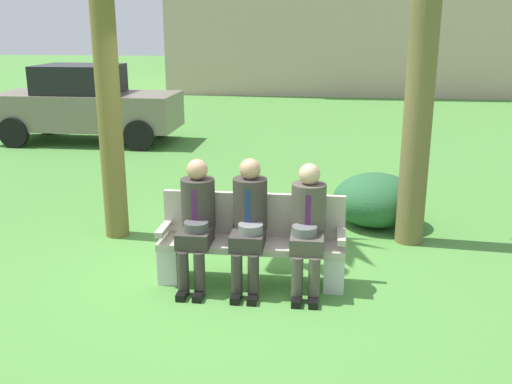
{
  "coord_description": "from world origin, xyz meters",
  "views": [
    {
      "loc": [
        1.0,
        -5.61,
        2.57
      ],
      "look_at": [
        0.29,
        0.25,
        0.85
      ],
      "focal_mm": 41.13,
      "sensor_mm": 36.0,
      "label": 1
    }
  ],
  "objects_px": {
    "seated_man_left": "(196,217)",
    "seated_man_right": "(308,222)",
    "park_bench": "(252,242)",
    "seated_man_middle": "(249,218)",
    "parked_car_near": "(87,104)",
    "shrub_near_bench": "(376,200)"
  },
  "relations": [
    {
      "from": "shrub_near_bench",
      "to": "seated_man_right",
      "type": "bearing_deg",
      "value": -112.02
    },
    {
      "from": "seated_man_middle",
      "to": "shrub_near_bench",
      "type": "distance_m",
      "value": 2.48
    },
    {
      "from": "shrub_near_bench",
      "to": "parked_car_near",
      "type": "relative_size",
      "value": 0.28
    },
    {
      "from": "seated_man_left",
      "to": "seated_man_right",
      "type": "bearing_deg",
      "value": -0.07
    },
    {
      "from": "seated_man_middle",
      "to": "shrub_near_bench",
      "type": "xyz_separation_m",
      "value": [
        1.39,
        2.02,
        -0.38
      ]
    },
    {
      "from": "shrub_near_bench",
      "to": "parked_car_near",
      "type": "bearing_deg",
      "value": 140.38
    },
    {
      "from": "seated_man_left",
      "to": "parked_car_near",
      "type": "bearing_deg",
      "value": 119.95
    },
    {
      "from": "park_bench",
      "to": "seated_man_left",
      "type": "xyz_separation_m",
      "value": [
        -0.54,
        -0.13,
        0.29
      ]
    },
    {
      "from": "park_bench",
      "to": "seated_man_middle",
      "type": "bearing_deg",
      "value": -94.97
    },
    {
      "from": "seated_man_right",
      "to": "seated_man_middle",
      "type": "bearing_deg",
      "value": 179.64
    },
    {
      "from": "seated_man_left",
      "to": "seated_man_middle",
      "type": "distance_m",
      "value": 0.53
    },
    {
      "from": "park_bench",
      "to": "seated_man_middle",
      "type": "height_order",
      "value": "seated_man_middle"
    },
    {
      "from": "seated_man_right",
      "to": "seated_man_left",
      "type": "bearing_deg",
      "value": 179.93
    },
    {
      "from": "seated_man_left",
      "to": "shrub_near_bench",
      "type": "xyz_separation_m",
      "value": [
        1.92,
        2.02,
        -0.36
      ]
    },
    {
      "from": "park_bench",
      "to": "seated_man_middle",
      "type": "distance_m",
      "value": 0.33
    },
    {
      "from": "park_bench",
      "to": "parked_car_near",
      "type": "distance_m",
      "value": 8.14
    },
    {
      "from": "seated_man_left",
      "to": "shrub_near_bench",
      "type": "relative_size",
      "value": 1.15
    },
    {
      "from": "parked_car_near",
      "to": "park_bench",
      "type": "bearing_deg",
      "value": -56.3
    },
    {
      "from": "seated_man_left",
      "to": "seated_man_right",
      "type": "relative_size",
      "value": 1.01
    },
    {
      "from": "seated_man_right",
      "to": "shrub_near_bench",
      "type": "relative_size",
      "value": 1.14
    },
    {
      "from": "park_bench",
      "to": "shrub_near_bench",
      "type": "height_order",
      "value": "park_bench"
    },
    {
      "from": "shrub_near_bench",
      "to": "parked_car_near",
      "type": "height_order",
      "value": "parked_car_near"
    }
  ]
}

